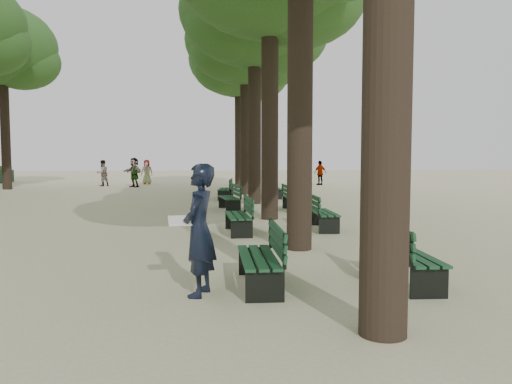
{
  "coord_description": "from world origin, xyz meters",
  "views": [
    {
      "loc": [
        -0.37,
        -7.12,
        1.94
      ],
      "look_at": [
        0.6,
        3.0,
        1.2
      ],
      "focal_mm": 35.0,
      "sensor_mm": 36.0,
      "label": 1
    }
  ],
  "objects": [
    {
      "name": "tree_central_4",
      "position": [
        1.5,
        18.0,
        7.65
      ],
      "size": [
        6.0,
        6.0,
        9.95
      ],
      "color": "#33261C",
      "rests_on": "ground"
    },
    {
      "name": "pedestrian_c",
      "position": [
        7.06,
        25.53,
        0.81
      ],
      "size": [
        1.0,
        0.68,
        1.62
      ],
      "primitive_type": "imported",
      "rotation": [
        0.0,
        0.0,
        3.56
      ],
      "color": "#262628",
      "rests_on": "ground"
    },
    {
      "name": "bench_left_2",
      "position": [
        0.37,
        10.64,
        0.27
      ],
      "size": [
        0.8,
        1.86,
        0.92
      ],
      "color": "black",
      "rests_on": "ground"
    },
    {
      "name": "bench_right_0",
      "position": [
        2.63,
        0.05,
        0.27
      ],
      "size": [
        0.64,
        1.82,
        0.92
      ],
      "color": "black",
      "rests_on": "ground"
    },
    {
      "name": "bench_left_1",
      "position": [
        0.37,
        5.26,
        0.27
      ],
      "size": [
        0.65,
        1.82,
        0.92
      ],
      "color": "black",
      "rests_on": "ground"
    },
    {
      "name": "bench_left_3",
      "position": [
        0.37,
        15.17,
        0.27
      ],
      "size": [
        0.76,
        1.85,
        0.92
      ],
      "color": "black",
      "rests_on": "ground"
    },
    {
      "name": "pedestrian_e",
      "position": [
        -4.96,
        24.45,
        0.92
      ],
      "size": [
        1.43,
        1.5,
        1.84
      ],
      "primitive_type": "imported",
      "rotation": [
        0.0,
        0.0,
        5.46
      ],
      "color": "#262628",
      "rests_on": "ground"
    },
    {
      "name": "pedestrian_a",
      "position": [
        -7.12,
        25.56,
        0.84
      ],
      "size": [
        0.82,
        0.81,
        1.68
      ],
      "primitive_type": "imported",
      "rotation": [
        0.0,
        0.0,
        3.92
      ],
      "color": "#262628",
      "rests_on": "ground"
    },
    {
      "name": "bench_right_3",
      "position": [
        2.63,
        15.6,
        0.27
      ],
      "size": [
        0.6,
        1.81,
        0.92
      ],
      "color": "black",
      "rests_on": "ground"
    },
    {
      "name": "bench_left_0",
      "position": [
        0.37,
        0.09,
        0.27
      ],
      "size": [
        0.58,
        1.8,
        0.92
      ],
      "color": "black",
      "rests_on": "ground"
    },
    {
      "name": "tree_far_5",
      "position": [
        -12.0,
        23.0,
        8.14
      ],
      "size": [
        6.0,
        6.0,
        10.45
      ],
      "color": "#33261C",
      "rests_on": "ground"
    },
    {
      "name": "tree_central_5",
      "position": [
        1.5,
        23.0,
        7.65
      ],
      "size": [
        6.0,
        6.0,
        9.95
      ],
      "color": "#33261C",
      "rests_on": "ground"
    },
    {
      "name": "bench_right_1",
      "position": [
        2.63,
        5.7,
        0.27
      ],
      "size": [
        0.6,
        1.81,
        0.92
      ],
      "color": "black",
      "rests_on": "ground"
    },
    {
      "name": "bench_right_2",
      "position": [
        2.63,
        10.25,
        0.27
      ],
      "size": [
        0.6,
        1.81,
        0.92
      ],
      "color": "black",
      "rests_on": "ground"
    },
    {
      "name": "man_with_map",
      "position": [
        -0.5,
        -0.26,
        0.92
      ],
      "size": [
        0.71,
        0.81,
        1.83
      ],
      "color": "black",
      "rests_on": "ground"
    },
    {
      "name": "pedestrian_d",
      "position": [
        -4.57,
        27.62,
        0.84
      ],
      "size": [
        0.86,
        0.45,
        1.69
      ],
      "primitive_type": "imported",
      "rotation": [
        0.0,
        0.0,
        6.14
      ],
      "color": "#262628",
      "rests_on": "ground"
    },
    {
      "name": "ground",
      "position": [
        0.0,
        0.0,
        0.0
      ],
      "size": [
        120.0,
        120.0,
        0.0
      ],
      "primitive_type": "plane",
      "color": "beige",
      "rests_on": "ground"
    },
    {
      "name": "tree_central_3",
      "position": [
        1.5,
        13.0,
        7.65
      ],
      "size": [
        6.0,
        6.0,
        9.95
      ],
      "color": "#33261C",
      "rests_on": "ground"
    }
  ]
}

